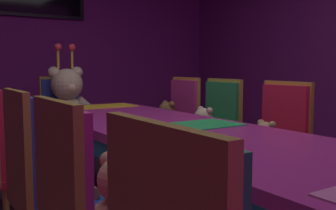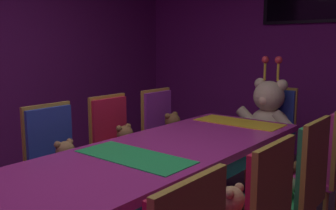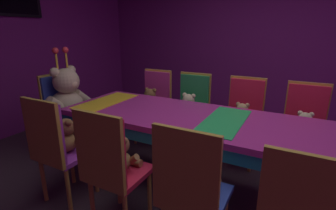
{
  "view_description": "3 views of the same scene",
  "coord_description": "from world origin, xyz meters",
  "px_view_note": "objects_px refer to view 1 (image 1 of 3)",
  "views": [
    {
      "loc": [
        -1.26,
        -1.83,
        1.09
      ],
      "look_at": [
        -0.04,
        0.06,
        0.87
      ],
      "focal_mm": 41.89,
      "sensor_mm": 36.0,
      "label": 1
    },
    {
      "loc": [
        1.56,
        -1.59,
        1.42
      ],
      "look_at": [
        -0.06,
        0.4,
        1.01
      ],
      "focal_mm": 39.96,
      "sensor_mm": 36.0,
      "label": 2
    },
    {
      "loc": [
        -2.02,
        -0.52,
        1.49
      ],
      "look_at": [
        -0.25,
        0.43,
        0.89
      ],
      "focal_mm": 26.54,
      "sensor_mm": 36.0,
      "label": 3
    }
  ],
  "objects_px": {
    "chair_right_4": "(179,119)",
    "teddy_left_1": "(122,207)",
    "banquet_table": "(179,142)",
    "teddy_left_3": "(31,150)",
    "chair_right_2": "(279,138)",
    "chair_right_3": "(217,126)",
    "chair_left_3": "(5,150)",
    "teddy_right_3": "(203,129)",
    "chair_left_2": "(36,174)",
    "throne_chair": "(63,114)",
    "teddy_left_4": "(14,133)",
    "teddy_right_2": "(264,143)",
    "king_teddy_bear": "(68,103)",
    "teddy_right_4": "(166,120)",
    "teddy_left_2": "(67,173)"
  },
  "relations": [
    {
      "from": "banquet_table",
      "to": "teddy_left_3",
      "type": "height_order",
      "value": "teddy_left_3"
    },
    {
      "from": "banquet_table",
      "to": "king_teddy_bear",
      "type": "height_order",
      "value": "king_teddy_bear"
    },
    {
      "from": "chair_left_2",
      "to": "teddy_right_2",
      "type": "distance_m",
      "value": 1.5
    },
    {
      "from": "chair_right_4",
      "to": "chair_left_2",
      "type": "bearing_deg",
      "value": 36.69
    },
    {
      "from": "teddy_right_3",
      "to": "teddy_right_4",
      "type": "distance_m",
      "value": 0.56
    },
    {
      "from": "teddy_left_4",
      "to": "teddy_right_3",
      "type": "relative_size",
      "value": 1.02
    },
    {
      "from": "teddy_left_1",
      "to": "teddy_left_3",
      "type": "relative_size",
      "value": 1.13
    },
    {
      "from": "teddy_left_3",
      "to": "chair_right_4",
      "type": "height_order",
      "value": "chair_right_4"
    },
    {
      "from": "chair_left_3",
      "to": "teddy_right_3",
      "type": "height_order",
      "value": "chair_left_3"
    },
    {
      "from": "chair_right_2",
      "to": "chair_right_3",
      "type": "height_order",
      "value": "same"
    },
    {
      "from": "chair_right_3",
      "to": "teddy_left_3",
      "type": "bearing_deg",
      "value": 1.43
    },
    {
      "from": "chair_left_2",
      "to": "chair_right_3",
      "type": "height_order",
      "value": "same"
    },
    {
      "from": "banquet_table",
      "to": "teddy_right_2",
      "type": "bearing_deg",
      "value": -0.77
    },
    {
      "from": "teddy_left_3",
      "to": "chair_left_2",
      "type": "bearing_deg",
      "value": -101.45
    },
    {
      "from": "chair_left_2",
      "to": "teddy_left_2",
      "type": "xyz_separation_m",
      "value": [
        0.14,
        0.0,
        -0.02
      ]
    },
    {
      "from": "chair_right_2",
      "to": "teddy_right_2",
      "type": "xyz_separation_m",
      "value": [
        -0.14,
        0.0,
        -0.02
      ]
    },
    {
      "from": "chair_right_4",
      "to": "throne_chair",
      "type": "distance_m",
      "value": 1.23
    },
    {
      "from": "teddy_right_4",
      "to": "throne_chair",
      "type": "relative_size",
      "value": 0.33
    },
    {
      "from": "banquet_table",
      "to": "teddy_left_2",
      "type": "bearing_deg",
      "value": -177.88
    },
    {
      "from": "chair_right_2",
      "to": "chair_right_4",
      "type": "relative_size",
      "value": 1.0
    },
    {
      "from": "chair_right_2",
      "to": "throne_chair",
      "type": "height_order",
      "value": "same"
    },
    {
      "from": "chair_left_3",
      "to": "throne_chair",
      "type": "distance_m",
      "value": 1.72
    },
    {
      "from": "throne_chair",
      "to": "teddy_right_4",
      "type": "bearing_deg",
      "value": 36.59
    },
    {
      "from": "chair_right_2",
      "to": "chair_left_2",
      "type": "bearing_deg",
      "value": 0.54
    },
    {
      "from": "banquet_table",
      "to": "chair_left_3",
      "type": "xyz_separation_m",
      "value": [
        -0.83,
        0.6,
        -0.06
      ]
    },
    {
      "from": "chair_right_2",
      "to": "king_teddy_bear",
      "type": "distance_m",
      "value": 2.12
    },
    {
      "from": "chair_left_3",
      "to": "throne_chair",
      "type": "relative_size",
      "value": 1.0
    },
    {
      "from": "teddy_right_4",
      "to": "throne_chair",
      "type": "distance_m",
      "value": 1.14
    },
    {
      "from": "throne_chair",
      "to": "chair_right_4",
      "type": "bearing_deg",
      "value": 42.04
    },
    {
      "from": "chair_right_4",
      "to": "teddy_right_4",
      "type": "bearing_deg",
      "value": -0.0
    },
    {
      "from": "teddy_left_1",
      "to": "chair_right_4",
      "type": "xyz_separation_m",
      "value": [
        1.5,
        1.82,
        -0.0
      ]
    },
    {
      "from": "banquet_table",
      "to": "teddy_right_2",
      "type": "distance_m",
      "value": 0.69
    },
    {
      "from": "chair_left_3",
      "to": "teddy_left_4",
      "type": "relative_size",
      "value": 2.98
    },
    {
      "from": "chair_right_2",
      "to": "teddy_left_2",
      "type": "bearing_deg",
      "value": 0.59
    },
    {
      "from": "teddy_left_1",
      "to": "throne_chair",
      "type": "height_order",
      "value": "throne_chair"
    },
    {
      "from": "chair_right_4",
      "to": "teddy_left_1",
      "type": "bearing_deg",
      "value": 50.6
    },
    {
      "from": "banquet_table",
      "to": "teddy_left_2",
      "type": "distance_m",
      "value": 0.67
    },
    {
      "from": "teddy_left_4",
      "to": "chair_right_3",
      "type": "bearing_deg",
      "value": -21.6
    },
    {
      "from": "teddy_left_4",
      "to": "teddy_right_2",
      "type": "relative_size",
      "value": 1.16
    },
    {
      "from": "chair_left_3",
      "to": "chair_right_2",
      "type": "distance_m",
      "value": 1.77
    },
    {
      "from": "teddy_left_2",
      "to": "teddy_right_3",
      "type": "xyz_separation_m",
      "value": [
        1.34,
        0.66,
        0.01
      ]
    },
    {
      "from": "teddy_right_2",
      "to": "throne_chair",
      "type": "relative_size",
      "value": 0.29
    },
    {
      "from": "teddy_left_3",
      "to": "teddy_right_3",
      "type": "distance_m",
      "value": 1.36
    },
    {
      "from": "teddy_right_2",
      "to": "teddy_right_3",
      "type": "height_order",
      "value": "teddy_right_3"
    },
    {
      "from": "chair_right_4",
      "to": "king_teddy_bear",
      "type": "relative_size",
      "value": 1.16
    },
    {
      "from": "banquet_table",
      "to": "chair_right_4",
      "type": "relative_size",
      "value": 3.18
    },
    {
      "from": "chair_left_3",
      "to": "king_teddy_bear",
      "type": "height_order",
      "value": "king_teddy_bear"
    },
    {
      "from": "chair_left_3",
      "to": "king_teddy_bear",
      "type": "relative_size",
      "value": 1.16
    },
    {
      "from": "banquet_table",
      "to": "teddy_left_3",
      "type": "xyz_separation_m",
      "value": [
        -0.69,
        0.6,
        -0.07
      ]
    },
    {
      "from": "teddy_left_4",
      "to": "chair_right_4",
      "type": "xyz_separation_m",
      "value": [
        1.48,
        -0.02,
        0.0
      ]
    }
  ]
}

